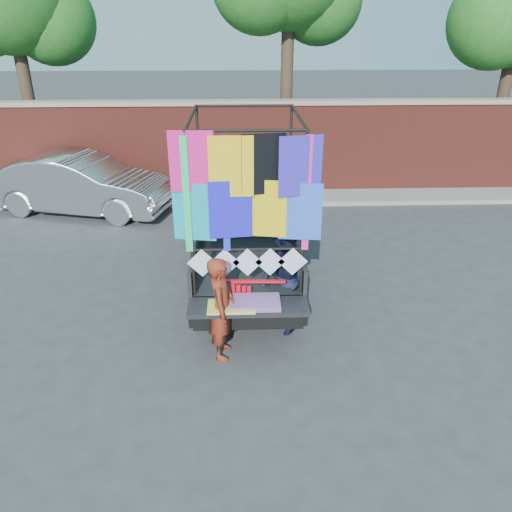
{
  "coord_description": "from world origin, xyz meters",
  "views": [
    {
      "loc": [
        -0.44,
        -7.03,
        4.62
      ],
      "look_at": [
        -0.19,
        -0.02,
        1.27
      ],
      "focal_mm": 35.0,
      "sensor_mm": 36.0,
      "label": 1
    }
  ],
  "objects_px": {
    "sedan": "(81,184)",
    "man": "(283,280)",
    "pickup_truck": "(245,228)",
    "woman": "(221,308)"
  },
  "relations": [
    {
      "from": "sedan",
      "to": "man",
      "type": "distance_m",
      "value": 7.38
    },
    {
      "from": "pickup_truck",
      "to": "man",
      "type": "relative_size",
      "value": 2.92
    },
    {
      "from": "woman",
      "to": "man",
      "type": "relative_size",
      "value": 0.9
    },
    {
      "from": "pickup_truck",
      "to": "sedan",
      "type": "xyz_separation_m",
      "value": [
        -4.18,
        3.35,
        -0.08
      ]
    },
    {
      "from": "woman",
      "to": "man",
      "type": "distance_m",
      "value": 1.15
    },
    {
      "from": "sedan",
      "to": "woman",
      "type": "xyz_separation_m",
      "value": [
        3.79,
        -6.31,
        0.05
      ]
    },
    {
      "from": "sedan",
      "to": "man",
      "type": "xyz_separation_m",
      "value": [
        4.74,
        -5.66,
        0.14
      ]
    },
    {
      "from": "pickup_truck",
      "to": "woman",
      "type": "distance_m",
      "value": 2.99
    },
    {
      "from": "sedan",
      "to": "man",
      "type": "bearing_deg",
      "value": -126.03
    },
    {
      "from": "sedan",
      "to": "man",
      "type": "height_order",
      "value": "man"
    }
  ]
}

